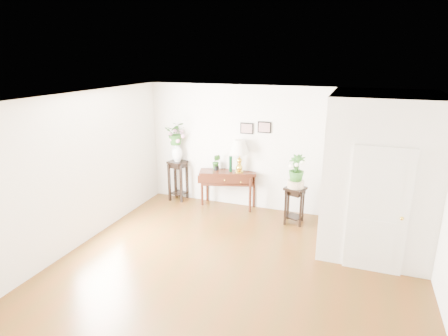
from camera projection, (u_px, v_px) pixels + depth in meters
The scene contains 20 objects.
floor at pixel (235, 270), 6.17m from camera, with size 6.00×5.50×0.02m, color #4F3310.
ceiling at pixel (237, 99), 5.37m from camera, with size 6.00×5.50×0.02m, color white.
wall_back at pixel (275, 150), 8.24m from camera, with size 6.00×0.02×2.80m, color silver.
wall_front at pixel (138, 292), 3.30m from camera, with size 6.00×0.02×2.80m, color silver.
wall_left at pixel (78, 171), 6.75m from camera, with size 0.02×5.50×2.80m, color silver.
partition at pixel (379, 172), 6.68m from camera, with size 1.80×1.95×2.80m, color silver.
door at pixel (378, 212), 5.88m from camera, with size 0.90×0.05×2.10m, color silver.
art_print_left at pixel (247, 128), 8.31m from camera, with size 0.30×0.02×0.25m, color black.
art_print_right at pixel (264, 127), 8.16m from camera, with size 0.30×0.02×0.25m, color black.
wall_ornament at pixel (328, 132), 6.91m from camera, with size 0.51×0.51×0.07m, color gold.
console_table at pixel (228, 189), 8.70m from camera, with size 1.29×0.43×0.86m, color black.
table_lamp at pixel (239, 157), 8.39m from camera, with size 0.43×0.43×0.76m, color gold.
green_vase at pixel (231, 164), 8.51m from camera, with size 0.07×0.07×0.36m, color black.
potted_plant at pixel (216, 162), 8.62m from camera, with size 0.19×0.16×0.35m, color #225419.
plant_stand_a at pixel (178, 180), 9.11m from camera, with size 0.38×0.38×0.98m, color black.
porcelain_vase at pixel (177, 152), 8.90m from camera, with size 0.26×0.26×0.45m, color white, non-canonical shape.
lily_arrangement at pixel (176, 133), 8.77m from camera, with size 0.50×0.44×0.56m, color #225419.
plant_stand_b at pixel (294, 205), 7.83m from camera, with size 0.37×0.37×0.79m, color black.
ceramic_bowl at pixel (296, 184), 7.69m from camera, with size 0.34×0.34×0.15m, color beige.
narcissus at pixel (297, 169), 7.60m from camera, with size 0.32×0.32×0.57m, color #225419.
Camera 1 is at (1.68, -5.16, 3.40)m, focal length 30.00 mm.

